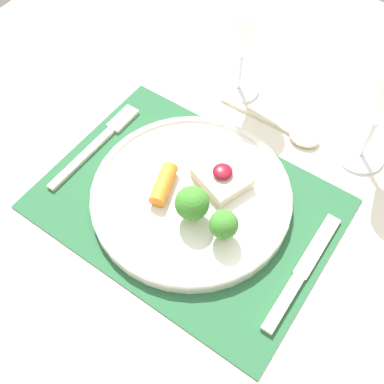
# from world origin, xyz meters

# --- Properties ---
(ground_plane) EXTENTS (8.00, 8.00, 0.00)m
(ground_plane) POSITION_xyz_m (0.00, 0.00, 0.00)
(ground_plane) COLOR #4C4742
(dining_table) EXTENTS (1.17, 1.27, 0.75)m
(dining_table) POSITION_xyz_m (0.00, 0.00, 0.66)
(dining_table) COLOR beige
(dining_table) RESTS_ON ground_plane
(placemat) EXTENTS (0.42, 0.31, 0.00)m
(placemat) POSITION_xyz_m (0.00, 0.00, 0.75)
(placemat) COLOR #235633
(placemat) RESTS_ON dining_table
(dinner_plate) EXTENTS (0.29, 0.29, 0.07)m
(dinner_plate) POSITION_xyz_m (0.00, 0.01, 0.76)
(dinner_plate) COLOR silver
(dinner_plate) RESTS_ON placemat
(fork) EXTENTS (0.02, 0.20, 0.01)m
(fork) POSITION_xyz_m (-0.18, 0.02, 0.75)
(fork) COLOR beige
(fork) RESTS_ON placemat
(knife) EXTENTS (0.02, 0.20, 0.01)m
(knife) POSITION_xyz_m (0.19, -0.01, 0.75)
(knife) COLOR beige
(knife) RESTS_ON placemat
(spoon) EXTENTS (0.18, 0.04, 0.01)m
(spoon) POSITION_xyz_m (0.06, 0.21, 0.75)
(spoon) COLOR beige
(spoon) RESTS_ON dining_table
(wine_glass_far) EXTENTS (0.08, 0.08, 0.17)m
(wine_glass_far) POSITION_xyz_m (-0.06, 0.25, 0.86)
(wine_glass_far) COLOR white
(wine_glass_far) RESTS_ON dining_table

